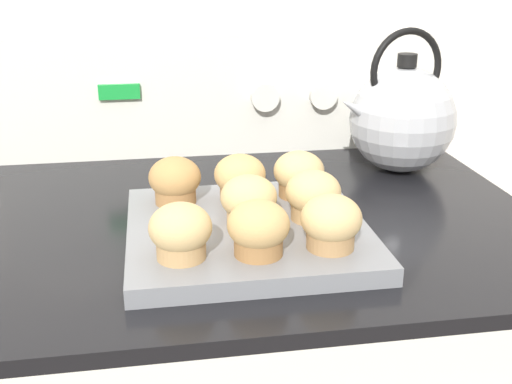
# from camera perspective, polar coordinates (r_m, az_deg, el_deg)

# --- Properties ---
(control_panel) EXTENTS (0.76, 0.07, 0.20)m
(control_panel) POSITION_cam_1_polar(r_m,az_deg,el_deg) (1.12, -2.97, 8.69)
(control_panel) COLOR silver
(control_panel) RESTS_ON stove_range
(muffin_pan) EXTENTS (0.29, 0.29, 0.02)m
(muffin_pan) POSITION_cam_1_polar(r_m,az_deg,el_deg) (0.78, -0.79, -3.56)
(muffin_pan) COLOR slate
(muffin_pan) RESTS_ON stove_range
(muffin_r0_c0) EXTENTS (0.07, 0.07, 0.06)m
(muffin_r0_c0) POSITION_cam_1_polar(r_m,az_deg,el_deg) (0.69, -6.72, -3.54)
(muffin_r0_c0) COLOR tan
(muffin_r0_c0) RESTS_ON muffin_pan
(muffin_r0_c1) EXTENTS (0.07, 0.07, 0.06)m
(muffin_r0_c1) POSITION_cam_1_polar(r_m,az_deg,el_deg) (0.69, 0.22, -3.30)
(muffin_r0_c1) COLOR olive
(muffin_r0_c1) RESTS_ON muffin_pan
(muffin_r0_c2) EXTENTS (0.07, 0.07, 0.06)m
(muffin_r0_c2) POSITION_cam_1_polar(r_m,az_deg,el_deg) (0.71, 6.69, -2.73)
(muffin_r0_c2) COLOR #A37A4C
(muffin_r0_c2) RESTS_ON muffin_pan
(muffin_r1_c1) EXTENTS (0.07, 0.07, 0.06)m
(muffin_r1_c1) POSITION_cam_1_polar(r_m,az_deg,el_deg) (0.77, -0.65, -0.80)
(muffin_r1_c1) COLOR tan
(muffin_r1_c1) RESTS_ON muffin_pan
(muffin_r1_c2) EXTENTS (0.07, 0.07, 0.06)m
(muffin_r1_c2) POSITION_cam_1_polar(r_m,az_deg,el_deg) (0.79, 5.10, -0.35)
(muffin_r1_c2) COLOR tan
(muffin_r1_c2) RESTS_ON muffin_pan
(muffin_r2_c0) EXTENTS (0.07, 0.07, 0.06)m
(muffin_r2_c0) POSITION_cam_1_polar(r_m,az_deg,el_deg) (0.84, -7.22, 0.99)
(muffin_r2_c0) COLOR olive
(muffin_r2_c0) RESTS_ON muffin_pan
(muffin_r2_c1) EXTENTS (0.07, 0.07, 0.06)m
(muffin_r2_c1) POSITION_cam_1_polar(r_m,az_deg,el_deg) (0.85, -1.44, 1.26)
(muffin_r2_c1) COLOR olive
(muffin_r2_c1) RESTS_ON muffin_pan
(muffin_r2_c2) EXTENTS (0.07, 0.07, 0.06)m
(muffin_r2_c2) POSITION_cam_1_polar(r_m,az_deg,el_deg) (0.86, 3.83, 1.56)
(muffin_r2_c2) COLOR olive
(muffin_r2_c2) RESTS_ON muffin_pan
(tea_kettle) EXTENTS (0.20, 0.17, 0.23)m
(tea_kettle) POSITION_cam_1_polar(r_m,az_deg,el_deg) (1.04, 12.82, 6.45)
(tea_kettle) COLOR #ADAFB5
(tea_kettle) RESTS_ON stove_range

